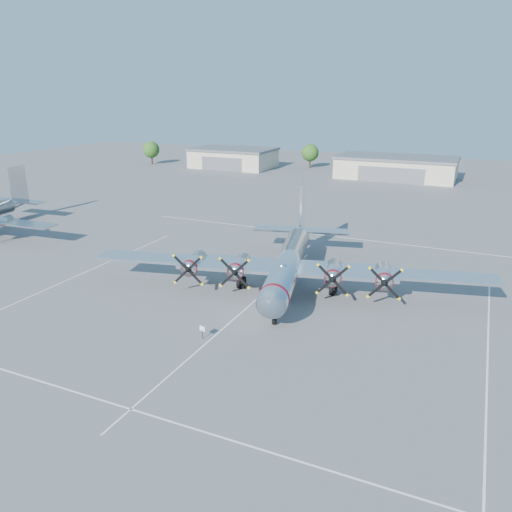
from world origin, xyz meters
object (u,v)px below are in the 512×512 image
at_px(hangar_center, 396,167).
at_px(tree_west, 310,153).
at_px(main_bomber_b29, 289,285).
at_px(tree_far_west, 151,150).
at_px(info_placard, 202,330).
at_px(hangar_west, 233,158).

xyz_separation_m(hangar_center, tree_west, (-25.00, 8.04, 1.51)).
height_order(hangar_center, main_bomber_b29, hangar_center).
bearing_deg(tree_far_west, main_bomber_b29, -46.02).
bearing_deg(info_placard, main_bomber_b29, 96.11).
bearing_deg(hangar_west, main_bomber_b29, -59.20).
height_order(tree_far_west, tree_west, same).
height_order(hangar_west, tree_west, tree_west).
xyz_separation_m(hangar_center, info_placard, (-0.72, -93.09, -1.88)).
bearing_deg(info_placard, hangar_west, 130.44).
distance_m(tree_far_west, main_bomber_b29, 103.22).
distance_m(tree_far_west, tree_west, 46.57).
height_order(hangar_center, tree_far_west, tree_far_west).
bearing_deg(main_bomber_b29, hangar_center, 77.88).
relative_size(hangar_west, hangar_center, 0.79).
bearing_deg(info_placard, tree_west, 118.50).
bearing_deg(tree_far_west, tree_west, 14.93).
bearing_deg(main_bomber_b29, tree_west, 93.85).
distance_m(hangar_west, info_placard, 103.10).
xyz_separation_m(hangar_west, info_placard, (44.28, -93.09, -1.88)).
relative_size(tree_west, info_placard, 5.60).
distance_m(hangar_center, info_placard, 93.11).
xyz_separation_m(hangar_west, tree_far_west, (-25.00, -3.96, 1.51)).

